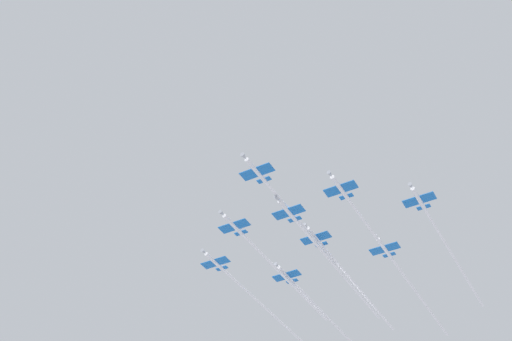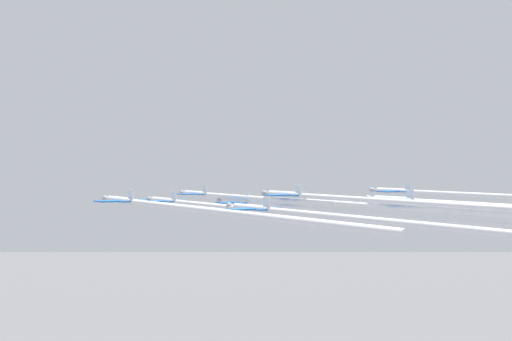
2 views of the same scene
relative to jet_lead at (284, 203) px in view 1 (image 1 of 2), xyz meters
The scene contains 9 objects.
jet_lead is the anchor object (origin of this frame).
jet_port_inner 25.60m from the jet_lead, 145.99° to the right, with size 19.85×63.54×2.70m.
jet_starboard_inner 28.14m from the jet_lead, 67.70° to the right, with size 21.70×70.60×2.70m.
jet_port_outer 26.86m from the jet_lead, 104.66° to the right, with size 23.20×76.32×2.70m.
jet_starboard_outer 53.27m from the jet_lead, 144.06° to the right, with size 22.70×74.44×2.70m.
jet_center_rear 52.76m from the jet_lead, 64.81° to the right, with size 22.33×73.02×2.70m.
jet_port_trail 43.98m from the jet_lead, 104.66° to the right, with size 22.38×73.21×2.70m.
jet_starboard_trail 58.94m from the jet_lead, 121.33° to the right, with size 21.81×71.00×2.70m.
jet_tail_end 56.50m from the jet_lead, 87.25° to the right, with size 20.36×65.48×2.70m.
Camera 1 is at (-24.95, 133.73, 3.22)m, focal length 47.78 mm.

